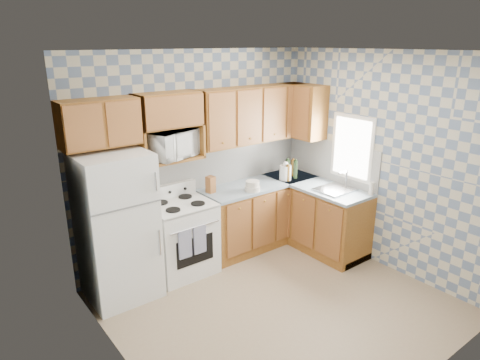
% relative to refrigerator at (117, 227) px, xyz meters
% --- Properties ---
extents(floor, '(3.40, 3.40, 0.00)m').
position_rel_refrigerator_xyz_m(floor, '(1.27, -1.25, -0.84)').
color(floor, '#866C52').
rests_on(floor, ground).
extents(back_wall, '(3.40, 0.02, 2.70)m').
position_rel_refrigerator_xyz_m(back_wall, '(1.27, 0.35, 0.51)').
color(back_wall, slate).
rests_on(back_wall, ground).
extents(right_wall, '(0.02, 3.20, 2.70)m').
position_rel_refrigerator_xyz_m(right_wall, '(2.97, -1.25, 0.51)').
color(right_wall, slate).
rests_on(right_wall, ground).
extents(backsplash_back, '(2.60, 0.02, 0.56)m').
position_rel_refrigerator_xyz_m(backsplash_back, '(1.68, 0.34, 0.36)').
color(backsplash_back, silver).
rests_on(backsplash_back, back_wall).
extents(backsplash_right, '(0.02, 1.60, 0.56)m').
position_rel_refrigerator_xyz_m(backsplash_right, '(2.96, -0.45, 0.36)').
color(backsplash_right, silver).
rests_on(backsplash_right, right_wall).
extents(refrigerator, '(0.75, 0.70, 1.68)m').
position_rel_refrigerator_xyz_m(refrigerator, '(0.00, 0.00, 0.00)').
color(refrigerator, white).
rests_on(refrigerator, floor).
extents(stove_body, '(0.76, 0.65, 0.90)m').
position_rel_refrigerator_xyz_m(stove_body, '(0.80, 0.03, -0.39)').
color(stove_body, white).
rests_on(stove_body, floor).
extents(cooktop, '(0.76, 0.65, 0.02)m').
position_rel_refrigerator_xyz_m(cooktop, '(0.80, 0.03, 0.07)').
color(cooktop, silver).
rests_on(cooktop, stove_body).
extents(backguard, '(0.76, 0.08, 0.17)m').
position_rel_refrigerator_xyz_m(backguard, '(0.80, 0.30, 0.16)').
color(backguard, white).
rests_on(backguard, cooktop).
extents(dish_towel_left, '(0.17, 0.02, 0.35)m').
position_rel_refrigerator_xyz_m(dish_towel_left, '(0.66, -0.32, -0.28)').
color(dish_towel_left, navy).
rests_on(dish_towel_left, stove_body).
extents(dish_towel_right, '(0.17, 0.02, 0.35)m').
position_rel_refrigerator_xyz_m(dish_towel_right, '(0.86, -0.32, -0.28)').
color(dish_towel_right, navy).
rests_on(dish_towel_right, stove_body).
extents(base_cabinets_back, '(1.75, 0.60, 0.88)m').
position_rel_refrigerator_xyz_m(base_cabinets_back, '(2.10, 0.05, -0.40)').
color(base_cabinets_back, brown).
rests_on(base_cabinets_back, floor).
extents(base_cabinets_right, '(0.60, 1.60, 0.88)m').
position_rel_refrigerator_xyz_m(base_cabinets_right, '(2.67, -0.45, -0.40)').
color(base_cabinets_right, brown).
rests_on(base_cabinets_right, floor).
extents(countertop_back, '(1.77, 0.63, 0.04)m').
position_rel_refrigerator_xyz_m(countertop_back, '(2.10, 0.05, 0.06)').
color(countertop_back, slate).
rests_on(countertop_back, base_cabinets_back).
extents(countertop_right, '(0.63, 1.60, 0.04)m').
position_rel_refrigerator_xyz_m(countertop_right, '(2.67, -0.45, 0.06)').
color(countertop_right, slate).
rests_on(countertop_right, base_cabinets_right).
extents(upper_cabinets_back, '(1.75, 0.33, 0.74)m').
position_rel_refrigerator_xyz_m(upper_cabinets_back, '(2.10, 0.19, 1.01)').
color(upper_cabinets_back, brown).
rests_on(upper_cabinets_back, back_wall).
extents(upper_cabinets_fridge, '(0.82, 0.33, 0.50)m').
position_rel_refrigerator_xyz_m(upper_cabinets_fridge, '(-0.02, 0.19, 1.13)').
color(upper_cabinets_fridge, brown).
rests_on(upper_cabinets_fridge, back_wall).
extents(upper_cabinets_right, '(0.33, 0.70, 0.74)m').
position_rel_refrigerator_xyz_m(upper_cabinets_right, '(2.81, 0.00, 1.01)').
color(upper_cabinets_right, brown).
rests_on(upper_cabinets_right, right_wall).
extents(microwave_shelf, '(0.80, 0.33, 0.03)m').
position_rel_refrigerator_xyz_m(microwave_shelf, '(0.80, 0.19, 0.60)').
color(microwave_shelf, brown).
rests_on(microwave_shelf, back_wall).
extents(microwave, '(0.70, 0.58, 0.33)m').
position_rel_refrigerator_xyz_m(microwave, '(0.83, 0.21, 0.78)').
color(microwave, white).
rests_on(microwave, microwave_shelf).
extents(sink, '(0.48, 0.40, 0.03)m').
position_rel_refrigerator_xyz_m(sink, '(2.67, -0.80, 0.09)').
color(sink, '#B7B7BC').
rests_on(sink, countertop_right).
extents(window, '(0.02, 0.66, 0.86)m').
position_rel_refrigerator_xyz_m(window, '(2.96, -0.80, 0.61)').
color(window, white).
rests_on(window, right_wall).
extents(bottle_0, '(0.06, 0.06, 0.28)m').
position_rel_refrigerator_xyz_m(bottle_0, '(2.52, -0.05, 0.22)').
color(bottle_0, black).
rests_on(bottle_0, countertop_back).
extents(bottle_1, '(0.06, 0.06, 0.26)m').
position_rel_refrigerator_xyz_m(bottle_1, '(2.62, -0.11, 0.21)').
color(bottle_1, black).
rests_on(bottle_1, countertop_back).
extents(bottle_2, '(0.06, 0.06, 0.24)m').
position_rel_refrigerator_xyz_m(bottle_2, '(2.67, -0.01, 0.20)').
color(bottle_2, brown).
rests_on(bottle_2, countertop_back).
extents(bottle_3, '(0.06, 0.06, 0.22)m').
position_rel_refrigerator_xyz_m(bottle_3, '(2.45, -0.13, 0.19)').
color(bottle_3, brown).
rests_on(bottle_3, countertop_back).
extents(knife_block, '(0.11, 0.11, 0.22)m').
position_rel_refrigerator_xyz_m(knife_block, '(1.32, 0.12, 0.19)').
color(knife_block, brown).
rests_on(knife_block, countertop_back).
extents(electric_kettle, '(0.16, 0.16, 0.21)m').
position_rel_refrigerator_xyz_m(electric_kettle, '(2.46, -0.08, 0.18)').
color(electric_kettle, white).
rests_on(electric_kettle, countertop_back).
extents(food_containers, '(0.20, 0.20, 0.14)m').
position_rel_refrigerator_xyz_m(food_containers, '(1.79, -0.16, 0.15)').
color(food_containers, beige).
rests_on(food_containers, countertop_back).
extents(soap_bottle, '(0.06, 0.06, 0.17)m').
position_rel_refrigerator_xyz_m(soap_bottle, '(2.89, -1.20, 0.17)').
color(soap_bottle, beige).
rests_on(soap_bottle, countertop_right).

